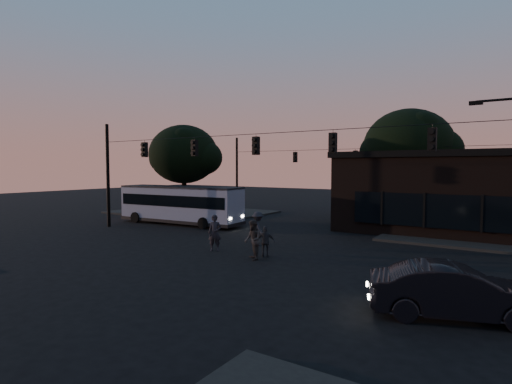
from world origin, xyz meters
The scene contains 13 objects.
ground centered at (0.00, 0.00, 0.00)m, with size 120.00×120.00×0.00m, color black.
sidewalk_far_left centered at (-14.00, 14.00, 0.07)m, with size 14.00×10.00×0.15m, color black.
building centered at (9.00, 15.97, 2.71)m, with size 15.40×10.41×5.40m.
tree_behind centered at (4.00, 22.00, 6.19)m, with size 7.60×7.60×9.43m.
tree_left centered at (-14.00, 13.00, 5.57)m, with size 6.40×6.40×8.30m.
signal_rig_near centered at (0.00, 4.00, 4.45)m, with size 26.24×0.30×7.50m.
signal_rig_far centered at (0.00, 20.00, 4.20)m, with size 26.24×0.30×7.50m.
bus centered at (-9.53, 7.86, 1.63)m, with size 10.48×3.08×2.91m.
car centered at (10.72, -1.80, 0.78)m, with size 1.66×4.76×1.57m, color black.
pedestrian_a centered at (-1.03, 1.65, 0.95)m, with size 0.69×0.45×1.90m, color black.
pedestrian_b centered at (1.75, 1.07, 0.95)m, with size 0.92×0.72×1.90m, color #2C2828.
pedestrian_c centered at (1.98, 1.86, 0.77)m, with size 0.90×0.37×1.53m, color #282A31.
pedestrian_d centered at (0.07, 4.09, 0.95)m, with size 1.23×0.71×1.91m, color black.
Camera 1 is at (12.14, -14.40, 4.37)m, focal length 28.00 mm.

